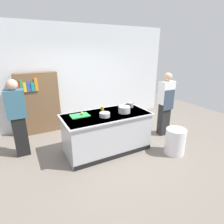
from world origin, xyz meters
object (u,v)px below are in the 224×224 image
object	(u,v)px
onion	(82,113)
juice_cup	(102,109)
stock_pot	(124,110)
person_chef	(165,103)
bookshelf	(39,103)
person_guest	(18,117)
trash_bin	(175,141)
mixing_bowl	(105,115)
sauce_pan	(130,105)

from	to	relation	value
onion	juice_cup	size ratio (longest dim) A/B	0.72
onion	stock_pot	xyz separation A→B (m)	(0.93, -0.25, 0.02)
person_chef	bookshelf	distance (m)	3.49
person_guest	trash_bin	bearing A→B (deg)	47.83
mixing_bowl	bookshelf	world-z (taller)	bookshelf
sauce_pan	juice_cup	world-z (taller)	sauce_pan
trash_bin	person_chef	distance (m)	1.19
juice_cup	person_guest	xyz separation A→B (m)	(-1.80, 0.43, -0.04)
sauce_pan	bookshelf	distance (m)	2.55
juice_cup	sauce_pan	bearing A→B (deg)	-6.68
trash_bin	person_chef	bearing A→B (deg)	61.95
stock_pot	trash_bin	world-z (taller)	stock_pot
stock_pot	bookshelf	distance (m)	2.50
juice_cup	person_guest	size ratio (longest dim) A/B	0.06
mixing_bowl	onion	bearing A→B (deg)	144.73
mixing_bowl	juice_cup	distance (m)	0.43
mixing_bowl	bookshelf	distance (m)	2.23
juice_cup	onion	bearing A→B (deg)	-167.65
stock_pot	person_guest	bearing A→B (deg)	159.80
person_chef	person_guest	size ratio (longest dim) A/B	1.00
onion	mixing_bowl	bearing A→B (deg)	-35.27
sauce_pan	bookshelf	world-z (taller)	bookshelf
person_chef	person_guest	distance (m)	3.62
sauce_pan	person_guest	xyz separation A→B (m)	(-2.53, 0.52, -0.05)
trash_bin	person_guest	distance (m)	3.51
onion	sauce_pan	world-z (taller)	sauce_pan
juice_cup	trash_bin	bearing A→B (deg)	-42.25
person_chef	juice_cup	bearing A→B (deg)	67.82
mixing_bowl	bookshelf	size ratio (longest dim) A/B	0.13
sauce_pan	bookshelf	bearing A→B (deg)	140.87
mixing_bowl	juice_cup	bearing A→B (deg)	71.66
trash_bin	bookshelf	world-z (taller)	bookshelf
sauce_pan	mixing_bowl	world-z (taller)	sauce_pan
trash_bin	mixing_bowl	bearing A→B (deg)	152.11
stock_pot	bookshelf	world-z (taller)	bookshelf
sauce_pan	onion	bearing A→B (deg)	-178.47
mixing_bowl	person_guest	size ratio (longest dim) A/B	0.13
onion	juice_cup	distance (m)	0.56
person_chef	trash_bin	bearing A→B (deg)	138.25
trash_bin	person_guest	xyz separation A→B (m)	(-3.08, 1.59, 0.61)
juice_cup	person_guest	distance (m)	1.85
mixing_bowl	person_chef	world-z (taller)	person_chef
mixing_bowl	person_guest	xyz separation A→B (m)	(-1.67, 0.84, -0.04)
juice_cup	bookshelf	world-z (taller)	bookshelf
person_guest	bookshelf	bearing A→B (deg)	138.02
onion	trash_bin	distance (m)	2.19
onion	person_guest	world-z (taller)	person_guest
stock_pot	person_chef	bearing A→B (deg)	4.67
mixing_bowl	person_chef	xyz separation A→B (m)	(1.89, 0.15, -0.03)
mixing_bowl	trash_bin	bearing A→B (deg)	-27.89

